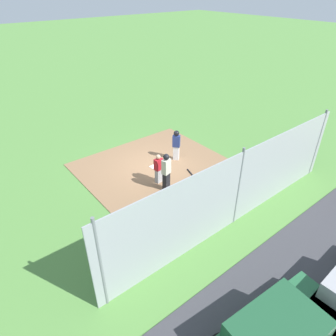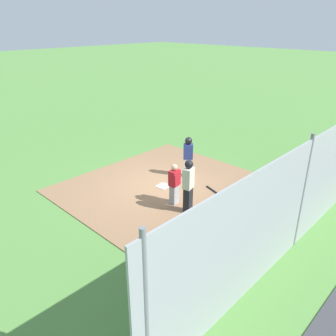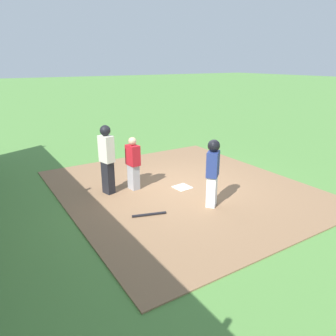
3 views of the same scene
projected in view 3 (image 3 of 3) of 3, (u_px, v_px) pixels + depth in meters
The scene contains 7 objects.
ground_plane at pixel (182, 189), 9.05m from camera, with size 140.00×140.00×0.00m, color #51843D.
dirt_infield at pixel (182, 188), 9.05m from camera, with size 7.20×6.40×0.03m, color #896647.
home_plate at pixel (182, 187), 9.04m from camera, with size 0.44×0.44×0.02m, color white.
catcher at pixel (133, 163), 8.73m from camera, with size 0.41×0.30×1.48m.
umpire at pixel (107, 158), 8.37m from camera, with size 0.43×0.35×1.87m.
runner at pixel (213, 169), 7.61m from camera, with size 0.44×0.46×1.68m.
baseball_bat at pixel (149, 214), 7.39m from camera, with size 0.06×0.06×0.80m, color black.
Camera 3 is at (6.88, -4.83, 3.44)m, focal length 34.04 mm.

